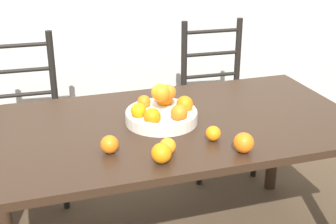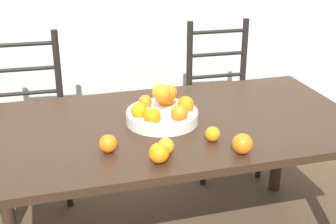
{
  "view_description": "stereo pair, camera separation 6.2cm",
  "coord_description": "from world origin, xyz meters",
  "px_view_note": "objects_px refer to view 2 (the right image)",
  "views": [
    {
      "loc": [
        -0.6,
        -1.87,
        1.59
      ],
      "look_at": [
        -0.03,
        -0.09,
        0.81
      ],
      "focal_mm": 50.0,
      "sensor_mm": 36.0,
      "label": 1
    },
    {
      "loc": [
        -0.54,
        -1.89,
        1.59
      ],
      "look_at": [
        -0.03,
        -0.09,
        0.81
      ],
      "focal_mm": 50.0,
      "sensor_mm": 36.0,
      "label": 2
    }
  ],
  "objects_px": {
    "fruit_bowl": "(163,111)",
    "orange_loose_2": "(213,134)",
    "chair_right": "(222,103)",
    "orange_loose_1": "(159,153)",
    "orange_loose_3": "(108,144)",
    "orange_loose_0": "(242,144)",
    "chair_left": "(30,123)",
    "orange_loose_4": "(166,146)"
  },
  "relations": [
    {
      "from": "fruit_bowl",
      "to": "orange_loose_2",
      "type": "xyz_separation_m",
      "value": [
        0.15,
        -0.25,
        -0.02
      ]
    },
    {
      "from": "orange_loose_4",
      "to": "chair_left",
      "type": "relative_size",
      "value": 0.07
    },
    {
      "from": "orange_loose_4",
      "to": "orange_loose_2",
      "type": "bearing_deg",
      "value": 14.88
    },
    {
      "from": "fruit_bowl",
      "to": "orange_loose_3",
      "type": "relative_size",
      "value": 4.49
    },
    {
      "from": "orange_loose_3",
      "to": "orange_loose_1",
      "type": "bearing_deg",
      "value": -38.89
    },
    {
      "from": "orange_loose_4",
      "to": "chair_left",
      "type": "distance_m",
      "value": 1.24
    },
    {
      "from": "orange_loose_0",
      "to": "chair_left",
      "type": "xyz_separation_m",
      "value": [
        -0.84,
        1.15,
        -0.3
      ]
    },
    {
      "from": "orange_loose_4",
      "to": "chair_left",
      "type": "height_order",
      "value": "chair_left"
    },
    {
      "from": "orange_loose_1",
      "to": "orange_loose_2",
      "type": "height_order",
      "value": "orange_loose_1"
    },
    {
      "from": "orange_loose_2",
      "to": "chair_right",
      "type": "relative_size",
      "value": 0.07
    },
    {
      "from": "orange_loose_0",
      "to": "orange_loose_2",
      "type": "distance_m",
      "value": 0.15
    },
    {
      "from": "orange_loose_1",
      "to": "chair_right",
      "type": "xyz_separation_m",
      "value": [
        0.73,
        1.13,
        -0.3
      ]
    },
    {
      "from": "fruit_bowl",
      "to": "orange_loose_1",
      "type": "distance_m",
      "value": 0.38
    },
    {
      "from": "fruit_bowl",
      "to": "chair_right",
      "type": "xyz_separation_m",
      "value": [
        0.61,
        0.76,
        -0.31
      ]
    },
    {
      "from": "orange_loose_1",
      "to": "orange_loose_2",
      "type": "bearing_deg",
      "value": 24.41
    },
    {
      "from": "fruit_bowl",
      "to": "chair_left",
      "type": "distance_m",
      "value": 1.03
    },
    {
      "from": "orange_loose_0",
      "to": "chair_left",
      "type": "distance_m",
      "value": 1.45
    },
    {
      "from": "orange_loose_2",
      "to": "chair_right",
      "type": "height_order",
      "value": "chair_right"
    },
    {
      "from": "orange_loose_3",
      "to": "chair_left",
      "type": "relative_size",
      "value": 0.07
    },
    {
      "from": "chair_left",
      "to": "chair_right",
      "type": "xyz_separation_m",
      "value": [
        1.23,
        -0.0,
        0.0
      ]
    },
    {
      "from": "orange_loose_0",
      "to": "orange_loose_3",
      "type": "distance_m",
      "value": 0.53
    },
    {
      "from": "fruit_bowl",
      "to": "orange_loose_2",
      "type": "distance_m",
      "value": 0.29
    },
    {
      "from": "orange_loose_1",
      "to": "chair_left",
      "type": "distance_m",
      "value": 1.27
    },
    {
      "from": "orange_loose_0",
      "to": "orange_loose_4",
      "type": "xyz_separation_m",
      "value": [
        -0.29,
        0.08,
        -0.01
      ]
    },
    {
      "from": "orange_loose_1",
      "to": "orange_loose_0",
      "type": "bearing_deg",
      "value": -2.75
    },
    {
      "from": "orange_loose_3",
      "to": "chair_right",
      "type": "bearing_deg",
      "value": 47.79
    },
    {
      "from": "orange_loose_1",
      "to": "orange_loose_3",
      "type": "xyz_separation_m",
      "value": [
        -0.17,
        0.14,
        -0.0
      ]
    },
    {
      "from": "orange_loose_2",
      "to": "orange_loose_4",
      "type": "distance_m",
      "value": 0.23
    },
    {
      "from": "orange_loose_0",
      "to": "orange_loose_1",
      "type": "relative_size",
      "value": 1.04
    },
    {
      "from": "orange_loose_2",
      "to": "chair_left",
      "type": "bearing_deg",
      "value": 127.05
    },
    {
      "from": "chair_right",
      "to": "orange_loose_3",
      "type": "bearing_deg",
      "value": -129.85
    },
    {
      "from": "fruit_bowl",
      "to": "orange_loose_4",
      "type": "height_order",
      "value": "fruit_bowl"
    },
    {
      "from": "chair_right",
      "to": "orange_loose_1",
      "type": "bearing_deg",
      "value": -120.34
    },
    {
      "from": "orange_loose_2",
      "to": "chair_right",
      "type": "distance_m",
      "value": 1.15
    },
    {
      "from": "orange_loose_0",
      "to": "orange_loose_4",
      "type": "bearing_deg",
      "value": 165.16
    },
    {
      "from": "orange_loose_0",
      "to": "chair_right",
      "type": "distance_m",
      "value": 1.25
    },
    {
      "from": "orange_loose_1",
      "to": "orange_loose_3",
      "type": "height_order",
      "value": "orange_loose_1"
    },
    {
      "from": "orange_loose_2",
      "to": "chair_right",
      "type": "xyz_separation_m",
      "value": [
        0.46,
        1.01,
        -0.29
      ]
    },
    {
      "from": "orange_loose_1",
      "to": "orange_loose_3",
      "type": "relative_size",
      "value": 1.09
    },
    {
      "from": "orange_loose_3",
      "to": "chair_right",
      "type": "relative_size",
      "value": 0.07
    },
    {
      "from": "fruit_bowl",
      "to": "orange_loose_0",
      "type": "bearing_deg",
      "value": -59.75
    },
    {
      "from": "orange_loose_1",
      "to": "orange_loose_4",
      "type": "xyz_separation_m",
      "value": [
        0.04,
        0.06,
        -0.01
      ]
    }
  ]
}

